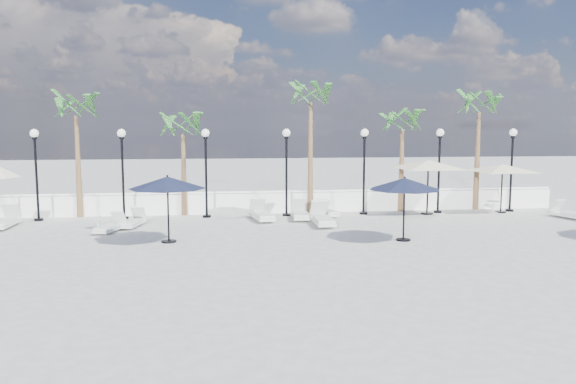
{
  "coord_description": "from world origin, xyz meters",
  "views": [
    {
      "loc": [
        -3.0,
        -17.89,
        3.98
      ],
      "look_at": [
        -0.39,
        2.82,
        1.5
      ],
      "focal_mm": 35.0,
      "sensor_mm": 36.0,
      "label": 1
    }
  ],
  "objects": [
    {
      "name": "lamppost_2",
      "position": [
        -3.5,
        6.5,
        2.49
      ],
      "size": [
        0.36,
        0.36,
        3.84
      ],
      "color": "black",
      "rests_on": "ground"
    },
    {
      "name": "side_table_1",
      "position": [
        -7.66,
        4.35,
        0.26
      ],
      "size": [
        0.44,
        0.44,
        0.43
      ],
      "color": "silver",
      "rests_on": "ground"
    },
    {
      "name": "lounger_3",
      "position": [
        -1.18,
        5.42,
        0.26
      ],
      "size": [
        1.02,
        2.17,
        0.78
      ],
      "rotation": [
        0.0,
        0.0,
        0.17
      ],
      "color": "silver",
      "rests_on": "ground"
    },
    {
      "name": "lounger_2",
      "position": [
        -6.36,
        4.47,
        0.22
      ],
      "size": [
        0.92,
        1.83,
        0.66
      ],
      "rotation": [
        0.0,
        0.0,
        -0.21
      ],
      "color": "silver",
      "rests_on": "ground"
    },
    {
      "name": "lamppost_5",
      "position": [
        7.0,
        6.5,
        2.49
      ],
      "size": [
        0.36,
        0.36,
        3.84
      ],
      "color": "black",
      "rests_on": "ground"
    },
    {
      "name": "palm_4",
      "position": [
        9.2,
        7.3,
        4.73
      ],
      "size": [
        2.6,
        2.6,
        5.7
      ],
      "color": "brown",
      "rests_on": "ground"
    },
    {
      "name": "lounger_6",
      "position": [
        1.14,
        3.95,
        0.27
      ],
      "size": [
        0.72,
        2.17,
        0.81
      ],
      "rotation": [
        0.0,
        0.0,
        0.0
      ],
      "color": "silver",
      "rests_on": "ground"
    },
    {
      "name": "parasol_cream_sq_a",
      "position": [
        9.9,
        6.2,
        2.21
      ],
      "size": [
        4.87,
        4.87,
        2.39
      ],
      "color": "black",
      "rests_on": "ground"
    },
    {
      "name": "lamppost_0",
      "position": [
        -10.5,
        6.5,
        2.49
      ],
      "size": [
        0.36,
        0.36,
        3.84
      ],
      "color": "black",
      "rests_on": "ground"
    },
    {
      "name": "lamppost_4",
      "position": [
        3.5,
        6.5,
        2.49
      ],
      "size": [
        0.36,
        0.36,
        3.84
      ],
      "color": "black",
      "rests_on": "ground"
    },
    {
      "name": "lounger_0",
      "position": [
        -7.02,
        3.51,
        0.21
      ],
      "size": [
        1.04,
        1.79,
        0.64
      ],
      "rotation": [
        0.0,
        0.0,
        -0.31
      ],
      "color": "silver",
      "rests_on": "ground"
    },
    {
      "name": "palm_1",
      "position": [
        -4.5,
        7.3,
        3.75
      ],
      "size": [
        2.6,
        2.6,
        4.7
      ],
      "color": "brown",
      "rests_on": "ground"
    },
    {
      "name": "ground",
      "position": [
        0.0,
        0.0,
        0.0
      ],
      "size": [
        100.0,
        100.0,
        0.0
      ],
      "primitive_type": "plane",
      "color": "gray",
      "rests_on": "ground"
    },
    {
      "name": "lounger_7",
      "position": [
        11.99,
        4.11,
        0.23
      ],
      "size": [
        1.1,
        1.93,
        0.69
      ],
      "rotation": [
        0.0,
        0.0,
        0.29
      ],
      "color": "silver",
      "rests_on": "ground"
    },
    {
      "name": "side_table_2",
      "position": [
        9.54,
        6.2,
        0.32
      ],
      "size": [
        0.55,
        0.55,
        0.54
      ],
      "color": "silver",
      "rests_on": "ground"
    },
    {
      "name": "parasol_navy_mid",
      "position": [
        3.38,
        0.65,
        1.97
      ],
      "size": [
        2.5,
        2.5,
        2.24
      ],
      "color": "black",
      "rests_on": "ground"
    },
    {
      "name": "lamppost_1",
      "position": [
        -7.0,
        6.5,
        2.49
      ],
      "size": [
        0.36,
        0.36,
        3.84
      ],
      "color": "black",
      "rests_on": "ground"
    },
    {
      "name": "palm_3",
      "position": [
        5.5,
        7.3,
        3.95
      ],
      "size": [
        2.6,
        2.6,
        4.9
      ],
      "color": "brown",
      "rests_on": "ground"
    },
    {
      "name": "lamppost_3",
      "position": [
        0.0,
        6.5,
        2.49
      ],
      "size": [
        0.36,
        0.36,
        3.84
      ],
      "color": "black",
      "rests_on": "ground"
    },
    {
      "name": "balustrade",
      "position": [
        0.0,
        7.5,
        0.47
      ],
      "size": [
        26.0,
        0.3,
        1.01
      ],
      "color": "white",
      "rests_on": "ground"
    },
    {
      "name": "lounger_1",
      "position": [
        -11.3,
        4.94,
        0.26
      ],
      "size": [
        0.69,
        2.1,
        0.79
      ],
      "rotation": [
        0.0,
        0.0,
        -0.0
      ],
      "color": "silver",
      "rests_on": "ground"
    },
    {
      "name": "lounger_4",
      "position": [
        0.46,
        5.52,
        0.25
      ],
      "size": [
        0.77,
        2.03,
        0.75
      ],
      "rotation": [
        0.0,
        0.0,
        -0.06
      ],
      "color": "silver",
      "rests_on": "ground"
    },
    {
      "name": "parasol_cream_sq_b",
      "position": [
        6.37,
        6.2,
        2.43
      ],
      "size": [
        5.24,
        5.24,
        2.63
      ],
      "color": "black",
      "rests_on": "ground"
    },
    {
      "name": "palm_2",
      "position": [
        1.2,
        7.3,
        5.12
      ],
      "size": [
        2.6,
        2.6,
        6.1
      ],
      "color": "brown",
      "rests_on": "ground"
    },
    {
      "name": "lounger_5",
      "position": [
        1.76,
        6.22,
        0.21
      ],
      "size": [
        0.89,
        1.77,
        0.63
      ],
      "rotation": [
        0.0,
        0.0,
        0.21
      ],
      "color": "silver",
      "rests_on": "ground"
    },
    {
      "name": "parasol_navy_left",
      "position": [
        -4.7,
        1.37,
        2.04
      ],
      "size": [
        2.63,
        2.63,
        2.32
      ],
      "color": "black",
      "rests_on": "ground"
    },
    {
      "name": "palm_0",
      "position": [
        -9.0,
        7.3,
        4.53
      ],
      "size": [
        2.6,
        2.6,
        5.5
      ],
      "color": "brown",
      "rests_on": "ground"
    },
    {
      "name": "lamppost_6",
      "position": [
        10.5,
        6.5,
        2.49
      ],
      "size": [
        0.36,
        0.36,
        3.84
      ],
      "color": "black",
      "rests_on": "ground"
    }
  ]
}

